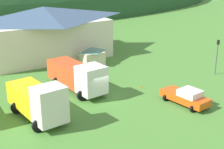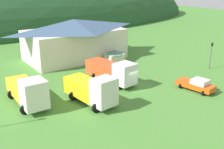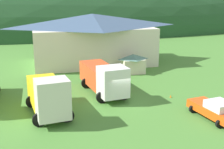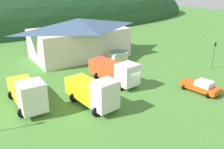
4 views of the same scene
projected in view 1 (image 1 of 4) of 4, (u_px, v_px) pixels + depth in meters
name	position (u px, v px, depth m)	size (l,w,h in m)	color
ground_plane	(101.00, 97.00, 33.87)	(200.00, 200.00, 0.00)	#477F33
depot_building	(45.00, 31.00, 46.73)	(18.25, 10.60, 7.21)	silver
play_shed_cream	(92.00, 56.00, 43.70)	(3.06, 2.36, 2.48)	beige
flatbed_truck_yellow	(38.00, 100.00, 28.75)	(3.88, 7.54, 3.70)	silver
heavy_rig_white	(78.00, 75.00, 35.06)	(3.98, 8.47, 3.39)	white
service_pickup_orange	(186.00, 97.00, 31.96)	(2.82, 5.14, 1.66)	#DB4F12
traffic_light_east	(217.00, 54.00, 39.74)	(0.20, 0.32, 4.33)	#4C4C51
traffic_cone_near_pickup	(100.00, 92.00, 35.12)	(0.36, 0.36, 0.45)	orange
traffic_cone_mid_row	(141.00, 88.00, 36.31)	(0.36, 0.36, 0.57)	orange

